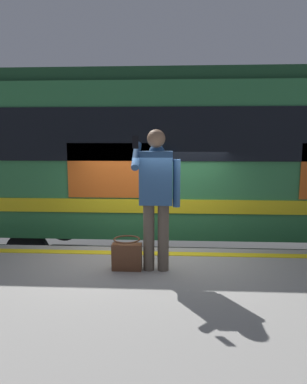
% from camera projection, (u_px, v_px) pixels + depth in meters
% --- Properties ---
extents(ground_plane, '(24.65, 24.65, 0.00)m').
position_uv_depth(ground_plane, '(150.00, 313.00, 5.53)').
color(ground_plane, '#3D3D3F').
extents(platform, '(15.94, 4.36, 1.08)m').
position_uv_depth(platform, '(135.00, 374.00, 3.29)').
color(platform, gray).
rests_on(platform, ground).
extents(safety_line, '(15.62, 0.16, 0.01)m').
position_uv_depth(safety_line, '(149.00, 253.00, 5.07)').
color(safety_line, yellow).
rests_on(safety_line, platform).
extents(track_rail_near, '(20.72, 0.08, 0.16)m').
position_uv_depth(track_rail_near, '(155.00, 272.00, 6.99)').
color(track_rail_near, slate).
rests_on(track_rail_near, ground).
extents(track_rail_far, '(20.72, 0.08, 0.16)m').
position_uv_depth(track_rail_far, '(158.00, 250.00, 8.41)').
color(track_rail_far, slate).
rests_on(track_rail_far, ground).
extents(train_carriage, '(11.23, 2.85, 3.76)m').
position_uv_depth(train_carriage, '(217.00, 153.00, 7.27)').
color(train_carriage, '#2D723F').
rests_on(train_carriage, ground).
extents(passenger, '(0.57, 0.55, 1.75)m').
position_uv_depth(passenger, '(156.00, 189.00, 4.30)').
color(passenger, brown).
rests_on(passenger, platform).
extents(handbag, '(0.37, 0.34, 0.41)m').
position_uv_depth(handbag, '(127.00, 255.00, 4.42)').
color(handbag, '#59331E').
rests_on(handbag, platform).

